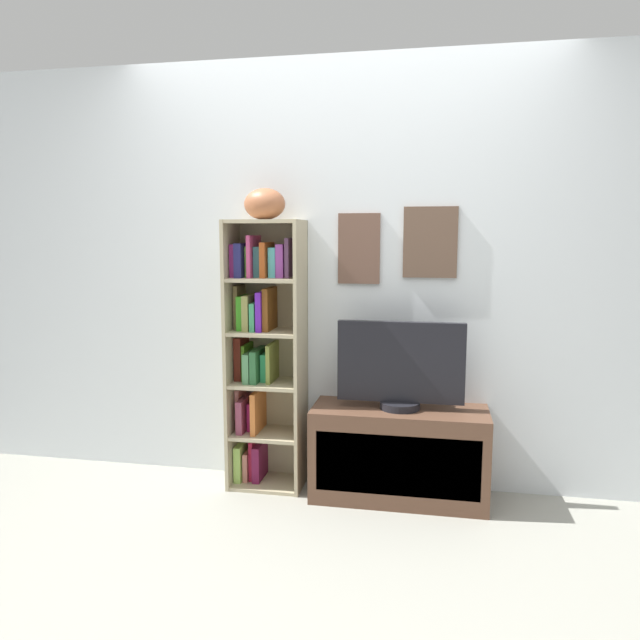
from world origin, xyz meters
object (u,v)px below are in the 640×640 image
at_px(bookshelf, 262,350).
at_px(television, 401,366).
at_px(football, 264,204).
at_px(tv_stand, 399,454).

relative_size(bookshelf, television, 2.24).
bearing_deg(football, television, -3.16).
xyz_separation_m(tv_stand, television, (0.00, 0.00, 0.49)).
bearing_deg(television, tv_stand, -90.00).
relative_size(football, television, 0.36).
distance_m(bookshelf, football, 0.83).
bearing_deg(television, football, 176.84).
distance_m(bookshelf, television, 0.81).
bearing_deg(tv_stand, television, 90.00).
height_order(bookshelf, football, football).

